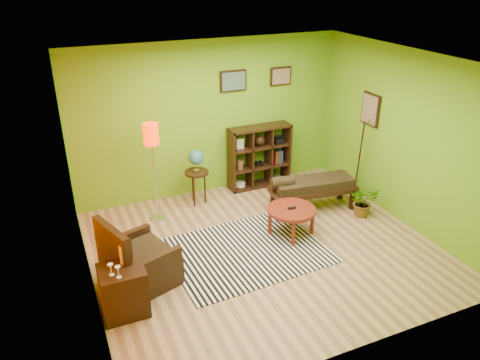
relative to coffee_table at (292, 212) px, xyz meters
name	(u,v)px	position (x,y,z in m)	size (l,w,h in m)	color
ground	(263,248)	(-0.58, -0.19, -0.40)	(5.00, 5.00, 0.00)	tan
room_shell	(260,137)	(-0.67, -0.18, 1.40)	(5.04, 4.54, 2.82)	#64A218
zebra_rug	(247,251)	(-0.85, -0.16, -0.40)	(2.31, 1.76, 0.01)	white
coffee_table	(292,212)	(0.00, 0.00, 0.00)	(0.76, 0.76, 0.49)	maroon
armchair	(137,264)	(-2.50, -0.28, -0.10)	(1.05, 1.04, 1.01)	black
side_cabinet	(124,290)	(-2.78, -0.78, -0.08)	(0.54, 0.49, 0.96)	black
floor_lamp	(152,143)	(-1.83, 1.33, 0.97)	(0.25, 0.25, 1.69)	silver
globe_table	(196,164)	(-1.02, 1.60, 0.38)	(0.42, 0.42, 1.03)	black
cube_shelf	(260,156)	(0.33, 1.84, 0.20)	(1.20, 0.35, 1.20)	black
bench	(311,186)	(0.72, 0.61, 0.04)	(1.56, 0.71, 0.70)	black
potted_plant	(363,204)	(1.43, 0.05, -0.20)	(0.47, 0.53, 0.41)	#26661E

